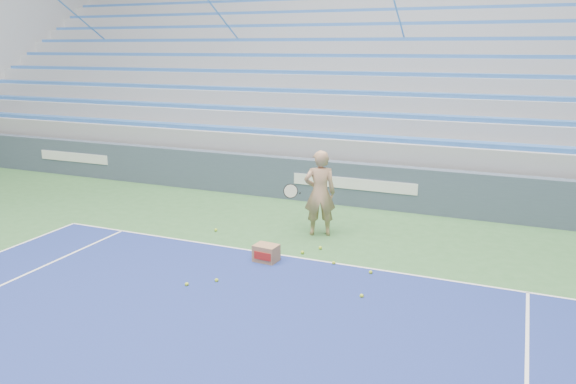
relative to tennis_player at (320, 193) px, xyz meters
The scene contains 12 objects.
sponsor_barrier 2.55m from the tennis_player, 88.58° to the left, with size 30.00×0.32×1.10m.
bleachers 8.37m from the tennis_player, 89.59° to the left, with size 31.00×9.15×7.30m.
tennis_player is the anchor object (origin of this frame).
ball_box 2.05m from the tennis_player, 101.77° to the right, with size 0.47×0.38×0.33m.
tennis_ball_0 1.95m from the tennis_player, 61.23° to the right, with size 0.07×0.07×0.07m, color #B1CF2A.
tennis_ball_1 2.49m from the tennis_player, 46.94° to the right, with size 0.07×0.07×0.07m, color #B1CF2A.
tennis_ball_2 1.53m from the tennis_player, 85.39° to the right, with size 0.07×0.07×0.07m, color #B1CF2A.
tennis_ball_3 3.28m from the tennis_player, 104.17° to the right, with size 0.07×0.07×0.07m, color #B1CF2A.
tennis_ball_4 1.28m from the tennis_player, 68.70° to the right, with size 0.07×0.07×0.07m, color #B1CF2A.
tennis_ball_5 2.43m from the tennis_player, 162.51° to the right, with size 0.07×0.07×0.07m, color #B1CF2A.
tennis_ball_6 3.31m from the tennis_player, 57.85° to the right, with size 0.07×0.07×0.07m, color #B1CF2A.
tennis_ball_7 3.71m from the tennis_player, 108.69° to the right, with size 0.07×0.07×0.07m, color #B1CF2A.
Camera 1 is at (3.77, 2.52, 3.93)m, focal length 35.00 mm.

